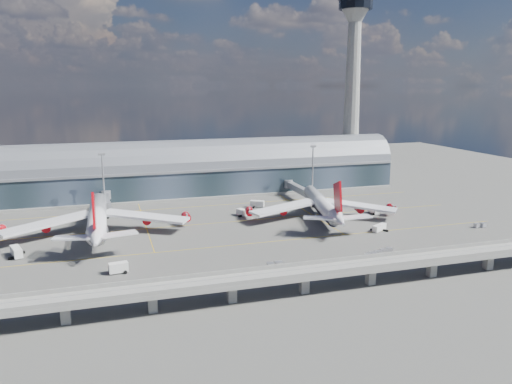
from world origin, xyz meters
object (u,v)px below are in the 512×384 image
object	(u,v)px
service_truck_1	(119,268)
floodlight_mast_right	(313,169)
cargo_train_0	(275,265)
cargo_train_1	(378,253)
airliner_left	(97,218)
floodlight_mast_left	(103,180)
service_truck_4	(242,212)
control_tower	(352,91)
service_truck_0	(16,252)
service_truck_3	(374,210)
service_truck_5	(257,204)
airliner_right	(322,205)
cargo_train_2	(480,225)
service_truck_2	(379,228)

from	to	relation	value
service_truck_1	floodlight_mast_right	bearing A→B (deg)	-57.81
cargo_train_0	service_truck_1	bearing A→B (deg)	80.26
cargo_train_1	airliner_left	bearing A→B (deg)	77.18
floodlight_mast_left	service_truck_4	distance (m)	63.11
control_tower	floodlight_mast_left	world-z (taller)	control_tower
service_truck_0	service_truck_3	bearing A→B (deg)	-12.26
floodlight_mast_right	control_tower	bearing A→B (deg)	38.66
service_truck_3	service_truck_5	distance (m)	52.04
floodlight_mast_left	service_truck_5	distance (m)	69.14
floodlight_mast_left	airliner_right	distance (m)	96.22
service_truck_0	service_truck_4	xyz separation A→B (m)	(83.92, 28.73, -0.16)
service_truck_5	cargo_train_0	size ratio (longest dim) A/B	1.22
service_truck_1	service_truck_0	bearing A→B (deg)	44.15
floodlight_mast_left	cargo_train_2	size ratio (longest dim) A/B	4.83
control_tower	service_truck_3	size ratio (longest dim) A/B	17.51
floodlight_mast_right	service_truck_5	bearing A→B (deg)	-157.00
service_truck_5	airliner_left	bearing A→B (deg)	137.35
control_tower	cargo_train_0	bearing A→B (deg)	-126.15
floodlight_mast_left	airliner_right	xyz separation A→B (m)	(86.71, -40.90, -8.11)
cargo_train_1	cargo_train_0	bearing A→B (deg)	108.91
airliner_left	cargo_train_1	distance (m)	102.03
service_truck_0	control_tower	bearing A→B (deg)	8.68
control_tower	service_truck_1	xyz separation A→B (m)	(-132.07, -108.51, -50.02)
service_truck_0	service_truck_4	size ratio (longest dim) A/B	1.45
airliner_right	control_tower	bearing A→B (deg)	66.86
control_tower	cargo_train_1	bearing A→B (deg)	-113.19
airliner_left	service_truck_1	size ratio (longest dim) A/B	12.69
airliner_left	cargo_train_0	bearing A→B (deg)	-45.13
control_tower	service_truck_0	distance (m)	190.19
service_truck_0	airliner_right	bearing A→B (deg)	-11.10
floodlight_mast_left	airliner_right	size ratio (longest dim) A/B	0.39
service_truck_5	cargo_train_0	xyz separation A→B (m)	(-18.07, -76.22, -0.60)
floodlight_mast_right	service_truck_2	distance (m)	65.87
cargo_train_2	service_truck_0	bearing A→B (deg)	74.73
service_truck_1	service_truck_4	world-z (taller)	service_truck_1
service_truck_2	cargo_train_2	distance (m)	40.90
service_truck_1	cargo_train_2	world-z (taller)	service_truck_1
cargo_train_2	service_truck_3	bearing A→B (deg)	32.39
control_tower	floodlight_mast_left	size ratio (longest dim) A/B	4.01
control_tower	service_truck_5	bearing A→B (deg)	-148.34
service_truck_4	floodlight_mast_right	bearing A→B (deg)	8.93
service_truck_5	cargo_train_1	bearing A→B (deg)	-137.93
floodlight_mast_right	service_truck_2	bearing A→B (deg)	-90.18
airliner_left	airliner_right	size ratio (longest dim) A/B	1.10
service_truck_2	cargo_train_1	bearing A→B (deg)	118.94
cargo_train_2	airliner_left	bearing A→B (deg)	66.66
airliner_left	service_truck_1	xyz separation A→B (m)	(5.83, -42.98, -4.80)
floodlight_mast_right	service_truck_1	bearing A→B (deg)	-140.33
floodlight_mast_right	service_truck_4	xyz separation A→B (m)	(-44.32, -27.11, -12.16)
airliner_left	cargo_train_0	xyz separation A→B (m)	(51.41, -52.87, -5.46)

